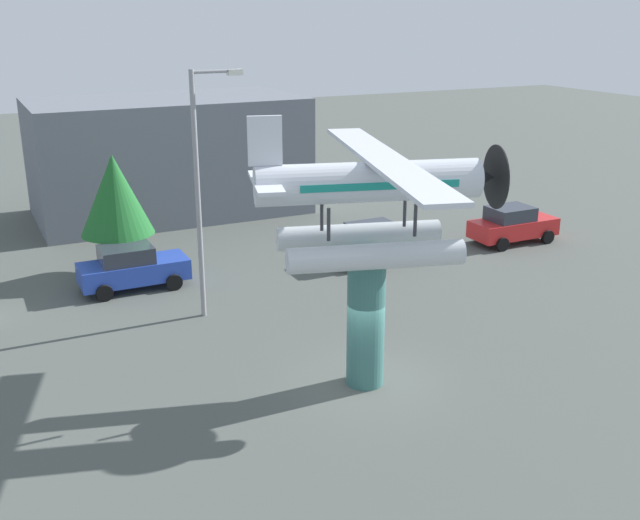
# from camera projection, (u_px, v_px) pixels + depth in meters

# --- Properties ---
(ground_plane) EXTENTS (140.00, 140.00, 0.00)m
(ground_plane) POSITION_uv_depth(u_px,v_px,m) (364.00, 383.00, 22.22)
(ground_plane) COLOR #4C514C
(display_pedestal) EXTENTS (1.10, 1.10, 3.92)m
(display_pedestal) POSITION_uv_depth(u_px,v_px,m) (366.00, 322.00, 21.60)
(display_pedestal) COLOR #386B66
(display_pedestal) RESTS_ON ground
(floatplane_monument) EXTENTS (7.19, 10.31, 4.00)m
(floatplane_monument) POSITION_uv_depth(u_px,v_px,m) (373.00, 199.00, 20.48)
(floatplane_monument) COLOR silver
(floatplane_monument) RESTS_ON display_pedestal
(car_mid_blue) EXTENTS (4.20, 2.02, 1.76)m
(car_mid_blue) POSITION_uv_depth(u_px,v_px,m) (132.00, 267.00, 29.48)
(car_mid_blue) COLOR #2847B7
(car_mid_blue) RESTS_ON ground
(car_far_white) EXTENTS (4.20, 2.02, 1.76)m
(car_far_white) POSITION_uv_depth(u_px,v_px,m) (376.00, 243.00, 32.62)
(car_far_white) COLOR white
(car_far_white) RESTS_ON ground
(car_distant_red) EXTENTS (4.20, 2.02, 1.76)m
(car_distant_red) POSITION_uv_depth(u_px,v_px,m) (512.00, 224.00, 35.38)
(car_distant_red) COLOR red
(car_distant_red) RESTS_ON ground
(streetlight_primary) EXTENTS (1.84, 0.28, 8.67)m
(streetlight_primary) POSITION_uv_depth(u_px,v_px,m) (202.00, 180.00, 25.63)
(streetlight_primary) COLOR gray
(streetlight_primary) RESTS_ON ground
(storefront_building) EXTENTS (13.89, 7.47, 6.15)m
(storefront_building) POSITION_uv_depth(u_px,v_px,m) (168.00, 156.00, 40.10)
(storefront_building) COLOR slate
(storefront_building) RESTS_ON ground
(tree_east) EXTENTS (2.96, 2.96, 5.05)m
(tree_east) POSITION_uv_depth(u_px,v_px,m) (115.00, 195.00, 30.35)
(tree_east) COLOR brown
(tree_east) RESTS_ON ground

